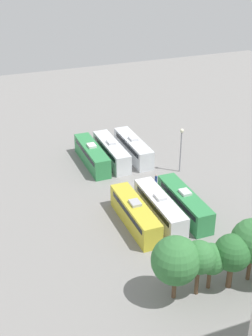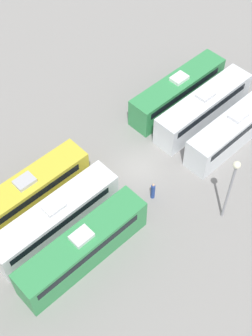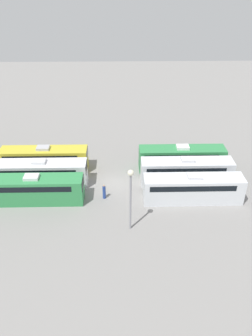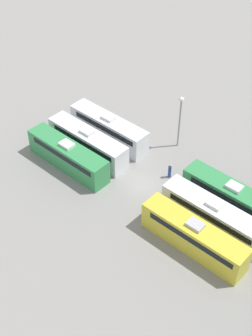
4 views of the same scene
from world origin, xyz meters
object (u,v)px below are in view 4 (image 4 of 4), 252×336
light_pole (180,113)px  bus_2 (68,155)px  bus_0 (109,128)px  bus_3 (232,198)px  bus_4 (213,215)px  bus_5 (194,236)px  worker_person (170,171)px  bus_1 (88,142)px

light_pole → bus_2: bearing=-31.3°
bus_0 → bus_3: same height
bus_4 → bus_5: (3.47, 0.19, 0.00)m
bus_3 → bus_4: bearing=-2.2°
bus_0 → bus_5: bearing=68.4°
bus_3 → bus_5: (6.88, 0.06, 0.00)m
bus_2 → light_pole: (-11.64, 7.09, 3.15)m
bus_0 → bus_2: same height
worker_person → light_pole: size_ratio=0.26×
bus_3 → worker_person: (0.35, -7.93, -0.81)m
bus_3 → light_pole: bearing=-114.5°
bus_1 → bus_2: (3.25, 0.05, 0.00)m
bus_1 → worker_person: (-3.13, 9.96, -0.81)m
bus_2 → worker_person: size_ratio=6.06×
bus_1 → bus_5: same height
bus_1 → light_pole: bearing=139.6°
bus_4 → light_pole: light_pole is taller
worker_person → light_pole: light_pole is taller
bus_0 → bus_4: bearing=78.4°
worker_person → bus_4: bearing=68.6°
light_pole → bus_1: bearing=-40.4°
bus_2 → light_pole: 13.99m
bus_1 → worker_person: bus_1 is taller
bus_1 → bus_4: same height
bus_3 → bus_5: same height
bus_2 → bus_5: size_ratio=1.00×
bus_4 → light_pole: 13.87m
bus_4 → worker_person: (-3.06, -7.80, -0.81)m
bus_0 → bus_2: size_ratio=1.00×
bus_5 → light_pole: (-11.80, -10.82, 3.15)m
bus_0 → worker_person: bus_0 is taller
bus_4 → light_pole: size_ratio=1.60×
bus_0 → bus_3: bearing=89.2°
bus_1 → bus_5: size_ratio=1.00×
bus_5 → bus_1: bearing=-100.7°
worker_person → bus_3: bearing=92.5°
bus_3 → worker_person: bearing=-87.5°
bus_0 → light_pole: bearing=123.0°
bus_5 → worker_person: size_ratio=6.06×
light_pole → worker_person: bearing=28.3°
worker_person → bus_5: bearing=50.7°
bus_0 → bus_4: (3.66, 17.83, 0.00)m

